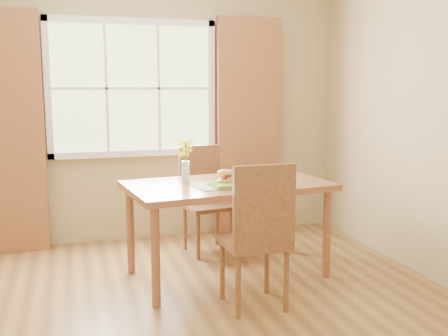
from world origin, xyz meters
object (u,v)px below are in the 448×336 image
flower_vase (186,155)px  dining_table (228,192)px  chair_far (204,194)px  croissant_sandwich (227,176)px  water_glass (255,176)px  chair_near (258,231)px

flower_vase → dining_table: bearing=-25.1°
chair_far → flower_vase: bearing=-126.3°
chair_far → flower_vase: (-0.29, -0.56, 0.44)m
dining_table → croissant_sandwich: size_ratio=10.37×
dining_table → water_glass: (0.21, -0.04, 0.13)m
chair_near → flower_vase: bearing=108.7°
dining_table → flower_vase: size_ratio=4.87×
dining_table → chair_far: (-0.01, 0.70, -0.15)m
croissant_sandwich → water_glass: 0.27m
chair_near → flower_vase: flower_vase is taller
croissant_sandwich → flower_vase: bearing=144.4°
croissant_sandwich → water_glass: bearing=26.2°
dining_table → chair_near: chair_near is taller
chair_far → water_glass: size_ratio=9.23×
chair_far → water_glass: bearing=-81.7°
chair_far → water_glass: (0.23, -0.75, 0.28)m
chair_near → croissant_sandwich: 0.65m
chair_near → flower_vase: size_ratio=3.00×
dining_table → water_glass: 0.25m
chair_far → dining_table: bearing=-97.5°
croissant_sandwich → water_glass: croissant_sandwich is taller
chair_far → croissant_sandwich: chair_far is taller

